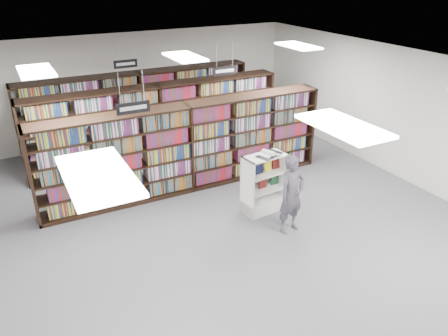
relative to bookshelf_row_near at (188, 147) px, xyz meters
name	(u,v)px	position (x,y,z in m)	size (l,w,h in m)	color
floor	(228,226)	(0.00, -2.00, -1.05)	(12.00, 12.00, 0.00)	#4E4E53
ceiling	(228,74)	(0.00, -2.00, 2.15)	(10.00, 12.00, 0.10)	silver
wall_back	(135,86)	(0.00, 4.00, 0.55)	(10.00, 0.10, 3.20)	silver
wall_right	(410,118)	(5.00, -2.00, 0.55)	(0.10, 12.00, 3.20)	silver
bookshelf_row_near	(188,147)	(0.00, 0.00, 0.00)	(7.00, 0.60, 2.10)	black
bookshelf_row_mid	(159,123)	(0.00, 2.00, 0.00)	(7.00, 0.60, 2.10)	black
bookshelf_row_far	(140,106)	(0.00, 3.70, 0.00)	(7.00, 0.60, 2.10)	black
aisle_sign_left	(133,107)	(-1.50, -1.00, 1.48)	(0.65, 0.02, 0.80)	#B2B2B7
aisle_sign_right	(225,70)	(1.50, 1.00, 1.48)	(0.65, 0.02, 0.80)	#B2B2B7
aisle_sign_center	(125,63)	(-0.50, 3.00, 1.48)	(0.65, 0.02, 0.80)	#B2B2B7
troffer_front_left	(98,175)	(-3.00, -5.00, 2.11)	(0.60, 1.20, 0.04)	white
troffer_front_center	(343,126)	(0.00, -5.00, 2.11)	(0.60, 1.20, 0.04)	white
troffer_back_left	(36,71)	(-3.00, 0.00, 2.11)	(0.60, 1.20, 0.04)	white
troffer_back_center	(185,57)	(0.00, 0.00, 2.11)	(0.60, 1.20, 0.04)	white
troffer_back_right	(298,46)	(3.00, 0.00, 2.11)	(0.60, 1.20, 0.04)	white
endcap_display	(263,191)	(1.01, -1.74, -0.60)	(0.99, 0.57, 1.33)	white
open_book	(269,154)	(1.08, -1.80, 0.31)	(0.65, 0.52, 0.13)	black
shopper	(292,194)	(1.06, -2.70, -0.22)	(0.60, 0.40, 1.65)	#504B56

